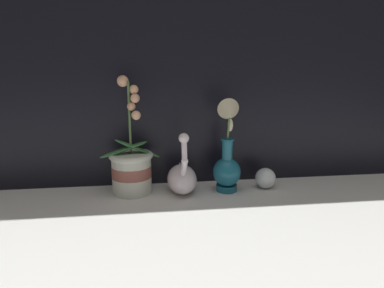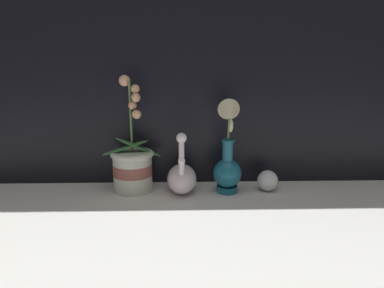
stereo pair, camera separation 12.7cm
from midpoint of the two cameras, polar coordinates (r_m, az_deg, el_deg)
ground_plane at (r=1.23m, az=-0.94°, el=-8.94°), size 2.80×2.80×0.00m
window_backdrop at (r=1.36m, az=-2.15°, el=18.98°), size 2.80×0.03×1.20m
orchid_potted_plant at (r=1.31m, az=-11.97°, el=-3.45°), size 0.21×0.15×0.40m
swan_figurine at (r=1.30m, az=-4.37°, el=-5.06°), size 0.10×0.20×0.23m
blue_vase at (r=1.29m, az=2.65°, el=-2.18°), size 0.10×0.12×0.33m
glass_sphere at (r=1.36m, az=8.52°, el=-5.21°), size 0.07×0.07×0.07m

